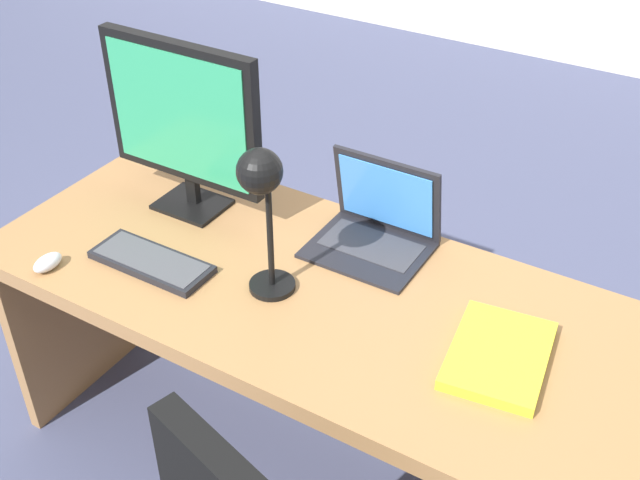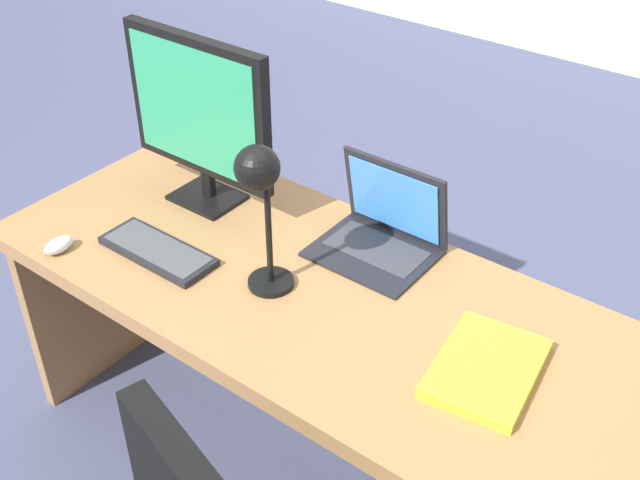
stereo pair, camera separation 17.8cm
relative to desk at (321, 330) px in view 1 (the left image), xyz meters
The scene contains 8 objects.
ground 1.56m from the desk, 90.00° to the left, with size 12.00×12.00×0.00m, color #474C6B.
desk is the anchor object (origin of this frame).
monitor 0.70m from the desk, 169.65° to the left, with size 0.51×0.16×0.51m.
laptop 0.35m from the desk, 76.36° to the left, with size 0.32×0.26×0.25m.
keyboard 0.50m from the desk, 155.01° to the right, with size 0.34×0.13×0.02m.
mouse 0.76m from the desk, 151.54° to the right, with size 0.05×0.09×0.04m.
desk_lamp 0.52m from the desk, 122.30° to the right, with size 0.12×0.14×0.42m.
book 0.55m from the desk, ahead, with size 0.25×0.33×0.03m.
Camera 1 is at (0.84, -1.36, 2.01)m, focal length 44.09 mm.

